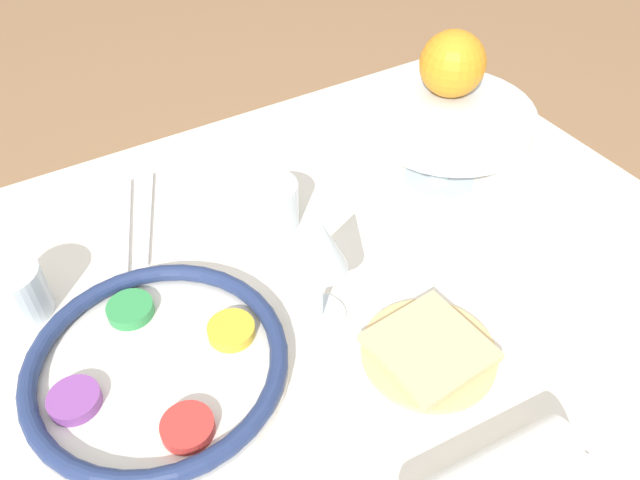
% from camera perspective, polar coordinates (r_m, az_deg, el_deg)
% --- Properties ---
extents(dining_table, '(1.13, 0.89, 0.73)m').
position_cam_1_polar(dining_table, '(1.05, -1.20, -20.27)').
color(dining_table, silver).
rests_on(dining_table, ground_plane).
extents(seder_plate, '(0.28, 0.28, 0.03)m').
position_cam_1_polar(seder_plate, '(0.70, -14.68, -10.96)').
color(seder_plate, silver).
rests_on(seder_plate, dining_table).
extents(wine_glass, '(0.06, 0.06, 0.15)m').
position_cam_1_polar(wine_glass, '(0.66, 0.11, -1.00)').
color(wine_glass, silver).
rests_on(wine_glass, dining_table).
extents(fruit_stand, '(0.23, 0.23, 0.13)m').
position_cam_1_polar(fruit_stand, '(0.88, 11.64, 10.52)').
color(fruit_stand, silver).
rests_on(fruit_stand, dining_table).
extents(orange_fruit, '(0.09, 0.09, 0.09)m').
position_cam_1_polar(orange_fruit, '(0.88, 12.02, 15.48)').
color(orange_fruit, orange).
rests_on(orange_fruit, fruit_stand).
extents(bread_plate, '(0.15, 0.15, 0.02)m').
position_cam_1_polar(bread_plate, '(0.71, 9.94, -9.89)').
color(bread_plate, tan).
rests_on(bread_plate, dining_table).
extents(napkin_roll, '(0.18, 0.06, 0.05)m').
position_cam_1_polar(napkin_roll, '(0.63, 15.37, -20.33)').
color(napkin_roll, white).
rests_on(napkin_roll, dining_table).
extents(cup_near, '(0.07, 0.07, 0.07)m').
position_cam_1_polar(cup_near, '(0.84, -4.38, 3.29)').
color(cup_near, silver).
rests_on(cup_near, dining_table).
extents(cup_mid, '(0.07, 0.07, 0.07)m').
position_cam_1_polar(cup_mid, '(1.12, 10.75, 14.11)').
color(cup_mid, silver).
rests_on(cup_mid, dining_table).
extents(cup_far, '(0.07, 0.07, 0.07)m').
position_cam_1_polar(cup_far, '(0.80, -26.05, -4.31)').
color(cup_far, silver).
rests_on(cup_far, dining_table).
extents(fork_left, '(0.08, 0.19, 0.01)m').
position_cam_1_polar(fork_left, '(0.89, -17.59, 1.42)').
color(fork_left, silver).
rests_on(fork_left, dining_table).
extents(fork_right, '(0.09, 0.18, 0.01)m').
position_cam_1_polar(fork_right, '(0.89, -15.80, 2.10)').
color(fork_right, silver).
rests_on(fork_right, dining_table).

